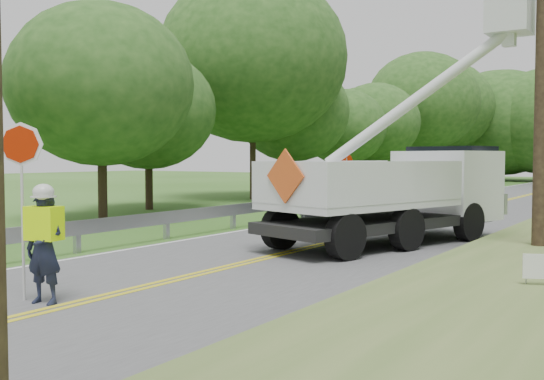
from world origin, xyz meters
The scene contains 10 objects.
ground centered at (0.00, 0.00, 0.00)m, with size 140.00×140.00×0.00m, color #2E5A18.
road centered at (0.00, 14.00, 0.01)m, with size 7.20×96.00×0.03m.
guardrail centered at (-4.02, 14.91, 0.55)m, with size 0.18×48.00×0.77m.
treeline_left centered at (-10.73, 30.64, 6.10)m, with size 10.80×55.23×11.77m.
flagger centered at (-0.39, 0.36, 1.00)m, with size 1.08×0.52×2.74m.
bucket_truck centered at (1.81, 10.20, 1.59)m, with size 5.54×7.59×7.01m.
suv_silver centered at (-1.81, 15.60, 0.93)m, with size 3.03×6.57×1.83m, color #ACAFB2.
suv_darkgrey centered at (-2.20, 22.25, 0.82)m, with size 2.23×5.49×1.59m, color #37383E.
stop_sign_permanent centered at (-4.19, 18.03, 1.55)m, with size 0.49×0.14×2.36m.
yard_sign centered at (5.86, 4.46, 0.56)m, with size 0.50×0.24×0.77m.
Camera 1 is at (7.62, -5.55, 2.23)m, focal length 41.38 mm.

